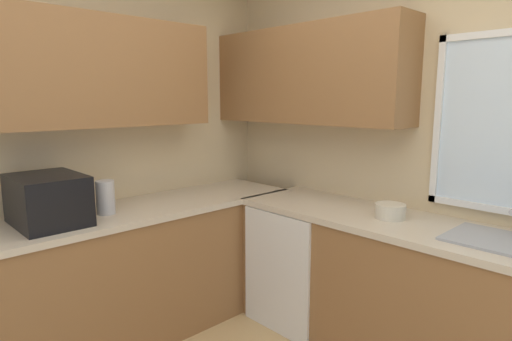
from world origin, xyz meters
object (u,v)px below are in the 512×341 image
kettle (106,197)px  sink_assembly (511,242)px  dishwasher (302,263)px  microwave (48,200)px  bowl (390,211)px

kettle → sink_assembly: kettle is taller
dishwasher → sink_assembly: sink_assembly is taller
kettle → sink_assembly: bearing=31.9°
microwave → kettle: 0.34m
sink_assembly → bowl: (-0.66, -0.01, 0.03)m
kettle → bowl: (1.30, 1.22, -0.06)m
dishwasher → kettle: bearing=-118.3°
dishwasher → sink_assembly: 1.41m
dishwasher → sink_assembly: (1.33, 0.04, 0.49)m
dishwasher → bowl: size_ratio=4.64×
sink_assembly → bowl: bearing=-179.4°
kettle → sink_assembly: size_ratio=0.37×
dishwasher → sink_assembly: bearing=1.6°
microwave → dishwasher: bearing=66.6°
dishwasher → microwave: microwave is taller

